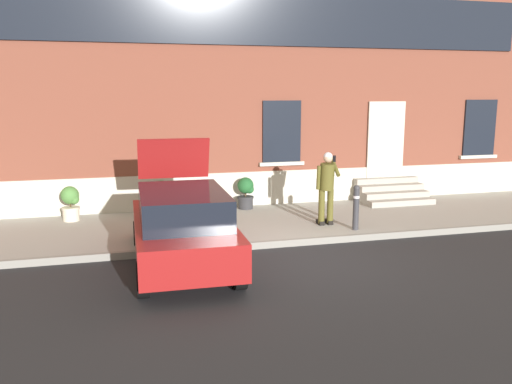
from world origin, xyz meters
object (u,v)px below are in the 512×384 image
object	(u,v)px
planter_terracotta	(162,196)
planter_charcoal	(246,192)
hatchback_car_red	(182,226)
planter_cream	(71,203)
bollard_near_person	(356,206)
person_on_phone	(327,184)

from	to	relation	value
planter_terracotta	planter_charcoal	xyz separation A→B (m)	(2.25, -0.05, 0.00)
hatchback_car_red	planter_charcoal	xyz separation A→B (m)	(2.22, 4.05, -0.19)
hatchback_car_red	planter_cream	world-z (taller)	hatchback_car_red
bollard_near_person	planter_terracotta	size ratio (longest dim) A/B	1.22
hatchback_car_red	bollard_near_person	world-z (taller)	hatchback_car_red
planter_cream	planter_charcoal	xyz separation A→B (m)	(4.50, 0.24, 0.00)
hatchback_car_red	planter_charcoal	distance (m)	4.63
planter_terracotta	planter_charcoal	size ratio (longest dim) A/B	1.00
person_on_phone	planter_cream	distance (m)	6.27
bollard_near_person	planter_charcoal	size ratio (longest dim) A/B	1.22
planter_terracotta	planter_cream	bearing A→B (deg)	-172.75
person_on_phone	planter_cream	size ratio (longest dim) A/B	2.04
planter_cream	planter_charcoal	distance (m)	4.51
hatchback_car_red	planter_charcoal	size ratio (longest dim) A/B	4.77
bollard_near_person	person_on_phone	size ratio (longest dim) A/B	0.60
person_on_phone	planter_terracotta	bearing A→B (deg)	162.97
hatchback_car_red	bollard_near_person	xyz separation A→B (m)	(4.13, 1.21, -0.09)
hatchback_car_red	person_on_phone	world-z (taller)	hatchback_car_red
planter_cream	planter_charcoal	size ratio (longest dim) A/B	1.00
person_on_phone	planter_charcoal	xyz separation A→B (m)	(-1.42, 2.25, -0.55)
bollard_near_person	planter_cream	world-z (taller)	bollard_near_person
planter_cream	planter_charcoal	bearing A→B (deg)	3.02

